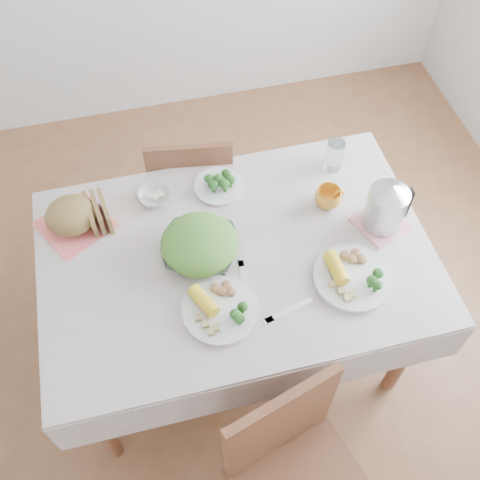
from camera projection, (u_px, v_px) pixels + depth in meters
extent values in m
plane|color=brown|center=(237.00, 340.00, 2.77)|extent=(3.60, 3.60, 0.00)
cube|color=brown|center=(237.00, 303.00, 2.47)|extent=(1.40, 0.90, 0.75)
cube|color=beige|center=(236.00, 255.00, 2.16)|extent=(1.50, 1.00, 0.01)
cube|color=brown|center=(193.00, 180.00, 2.77)|extent=(0.45, 0.45, 0.87)
imported|color=white|center=(200.00, 249.00, 2.13)|extent=(0.35, 0.35, 0.07)
cylinder|color=white|center=(220.00, 310.00, 2.00)|extent=(0.30, 0.30, 0.02)
cylinder|color=white|center=(352.00, 278.00, 2.08)|extent=(0.36, 0.36, 0.02)
cylinder|color=beige|center=(219.00, 186.00, 2.34)|extent=(0.24, 0.24, 0.02)
cube|color=#F86966|center=(75.00, 225.00, 2.23)|extent=(0.34, 0.34, 0.00)
ellipsoid|color=brown|center=(72.00, 216.00, 2.19)|extent=(0.20, 0.19, 0.12)
imported|color=white|center=(155.00, 197.00, 2.29)|extent=(0.14, 0.14, 0.04)
imported|color=orange|center=(328.00, 198.00, 2.26)|extent=(0.14, 0.14, 0.08)
cylinder|color=white|center=(334.00, 156.00, 2.36)|extent=(0.09, 0.09, 0.14)
cube|color=pink|center=(380.00, 223.00, 2.23)|extent=(0.23, 0.23, 0.01)
cylinder|color=#B2B5BA|center=(386.00, 205.00, 2.14)|extent=(0.17, 0.17, 0.22)
cube|color=silver|center=(235.00, 291.00, 2.06)|extent=(0.07, 0.16, 0.00)
cube|color=silver|center=(244.00, 281.00, 2.08)|extent=(0.04, 0.18, 0.00)
cube|color=silver|center=(289.00, 310.00, 2.01)|extent=(0.19, 0.07, 0.00)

